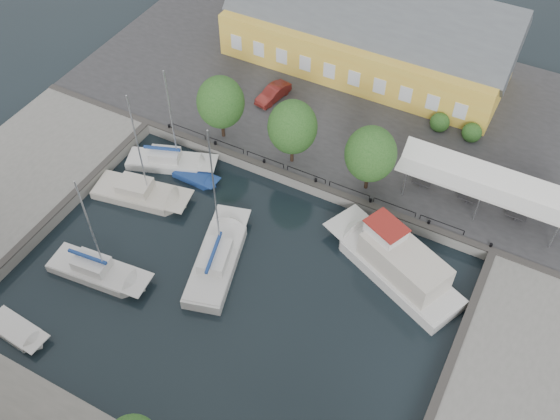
% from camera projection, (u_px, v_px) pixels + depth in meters
% --- Properties ---
extents(ground, '(140.00, 140.00, 0.00)m').
position_uv_depth(ground, '(243.00, 275.00, 47.73)').
color(ground, black).
rests_on(ground, ground).
extents(north_quay, '(56.00, 26.00, 1.00)m').
position_uv_depth(north_quay, '(361.00, 102.00, 60.90)').
color(north_quay, '#2D2D30').
rests_on(north_quay, ground).
extents(west_quay, '(12.00, 24.00, 1.00)m').
position_uv_depth(west_quay, '(8.00, 190.00, 53.03)').
color(west_quay, slate).
rests_on(west_quay, ground).
extents(quay_edge_fittings, '(56.00, 24.72, 0.40)m').
position_uv_depth(quay_edge_fittings, '(273.00, 224.00, 49.73)').
color(quay_edge_fittings, '#383533').
rests_on(quay_edge_fittings, north_quay).
extents(warehouse, '(28.56, 14.00, 9.55)m').
position_uv_depth(warehouse, '(362.00, 33.00, 61.94)').
color(warehouse, gold).
rests_on(warehouse, north_quay).
extents(tent_canopy, '(14.00, 4.00, 2.83)m').
position_uv_depth(tent_canopy, '(487.00, 182.00, 49.16)').
color(tent_canopy, silver).
rests_on(tent_canopy, north_quay).
extents(quay_trees, '(18.20, 4.20, 6.30)m').
position_uv_depth(quay_trees, '(292.00, 127.00, 51.78)').
color(quay_trees, black).
rests_on(quay_trees, north_quay).
extents(car_red, '(2.18, 4.28, 1.34)m').
position_uv_depth(car_red, '(273.00, 93.00, 59.95)').
color(car_red, maroon).
rests_on(car_red, north_quay).
extents(center_sailboat, '(5.41, 10.13, 13.37)m').
position_uv_depth(center_sailboat, '(218.00, 261.00, 48.17)').
color(center_sailboat, silver).
rests_on(center_sailboat, ground).
extents(trawler, '(12.47, 8.23, 5.00)m').
position_uv_depth(trawler, '(397.00, 265.00, 47.05)').
color(trawler, silver).
rests_on(trawler, ground).
extents(west_boat_a, '(8.31, 4.93, 10.82)m').
position_uv_depth(west_boat_a, '(170.00, 163.00, 55.56)').
color(west_boat_a, silver).
rests_on(west_boat_a, ground).
extents(west_boat_b, '(8.81, 4.40, 11.56)m').
position_uv_depth(west_boat_b, '(140.00, 194.00, 52.99)').
color(west_boat_b, beige).
rests_on(west_boat_b, ground).
extents(west_boat_d, '(8.48, 3.31, 11.10)m').
position_uv_depth(west_boat_d, '(98.00, 272.00, 47.56)').
color(west_boat_d, silver).
rests_on(west_boat_d, ground).
extents(launch_sw, '(5.01, 2.17, 0.98)m').
position_uv_depth(launch_sw, '(17.00, 332.00, 44.29)').
color(launch_sw, silver).
rests_on(launch_sw, ground).
extents(launch_nw, '(4.24, 1.79, 0.88)m').
position_uv_depth(launch_nw, '(196.00, 178.00, 54.53)').
color(launch_nw, navy).
rests_on(launch_nw, ground).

